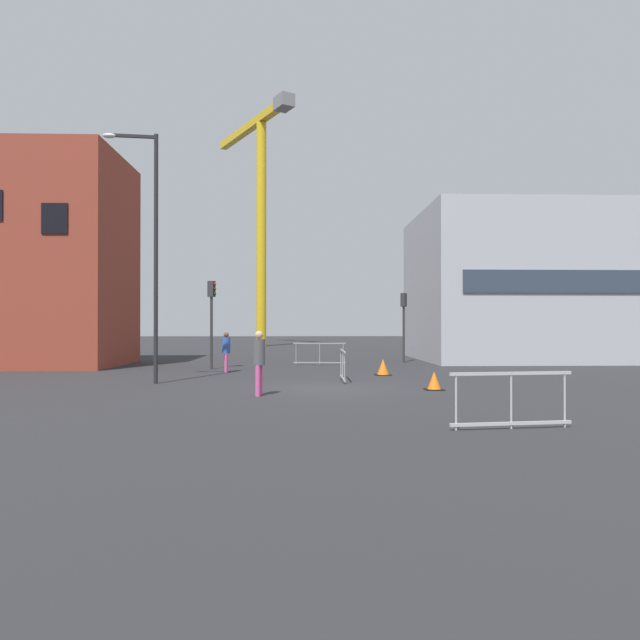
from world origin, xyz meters
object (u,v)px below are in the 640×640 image
streetlamp_tall (150,239)px  traffic_cone_striped (434,381)px  construction_crane (260,193)px  pedestrian_waiting (259,358)px  pedestrian_walking (226,349)px  traffic_cone_on_verge (383,368)px  traffic_light_median (404,315)px  traffic_light_near (212,310)px

streetlamp_tall → traffic_cone_striped: 10.39m
construction_crane → traffic_cone_striped: 39.38m
construction_crane → pedestrian_waiting: construction_crane is taller
traffic_cone_striped → pedestrian_waiting: bearing=-165.8°
pedestrian_walking → traffic_cone_striped: size_ratio=2.96×
traffic_cone_on_verge → traffic_cone_striped: 5.26m
traffic_light_median → pedestrian_waiting: bearing=-114.8°
traffic_cone_on_verge → traffic_cone_striped: (0.82, -5.20, -0.04)m
traffic_light_near → pedestrian_waiting: traffic_light_near is taller
traffic_light_near → pedestrian_waiting: bearing=-74.2°
traffic_cone_striped → traffic_light_median: bearing=84.0°
pedestrian_walking → traffic_cone_on_verge: pedestrian_walking is taller
traffic_cone_striped → streetlamp_tall: bearing=166.4°
pedestrian_waiting → traffic_cone_striped: 5.41m
traffic_light_median → traffic_cone_on_verge: bearing=-105.9°
pedestrian_walking → traffic_cone_striped: 9.88m
pedestrian_walking → traffic_cone_striped: (7.10, -6.83, -0.70)m
construction_crane → pedestrian_walking: 32.04m
pedestrian_waiting → traffic_cone_striped: bearing=14.2°
construction_crane → traffic_light_near: (-0.27, -27.60, -11.33)m
construction_crane → traffic_light_median: size_ratio=5.89×
traffic_light_median → traffic_cone_on_verge: traffic_light_median is taller
streetlamp_tall → traffic_cone_striped: bearing=-13.6°
construction_crane → traffic_cone_striped: (7.68, -36.11, -13.70)m
construction_crane → pedestrian_walking: (0.58, -29.28, -13.00)m
construction_crane → streetlamp_tall: construction_crane is taller
traffic_cone_on_verge → streetlamp_tall: bearing=-160.0°
construction_crane → traffic_cone_on_verge: construction_crane is taller
traffic_cone_on_verge → traffic_cone_striped: traffic_cone_on_verge is taller
pedestrian_waiting → traffic_cone_striped: (5.18, 1.31, -0.80)m
streetlamp_tall → traffic_cone_striped: (9.06, -2.19, -4.59)m
traffic_light_near → pedestrian_walking: bearing=-63.1°
streetlamp_tall → traffic_light_median: size_ratio=2.32×
traffic_light_near → traffic_light_median: size_ratio=1.08×
traffic_light_near → pedestrian_waiting: (2.77, -9.82, -1.57)m
pedestrian_walking → pedestrian_waiting: size_ratio=0.92×
streetlamp_tall → traffic_light_near: 6.79m
traffic_cone_on_verge → traffic_cone_striped: bearing=-81.0°
construction_crane → traffic_cone_striped: bearing=-78.0°
traffic_light_median → traffic_cone_striped: bearing=-96.0°
traffic_light_near → pedestrian_walking: traffic_light_near is taller
traffic_light_median → traffic_light_near: bearing=-155.4°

